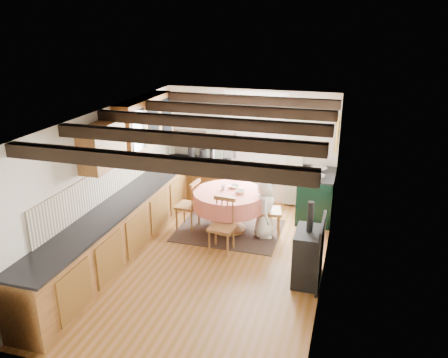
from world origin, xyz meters
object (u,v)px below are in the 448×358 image
(child_right, at_px, (265,208))
(chair_near, at_px, (221,226))
(dining_table, at_px, (229,211))
(chair_right, at_px, (270,209))
(child_far, at_px, (237,189))
(aga_range, at_px, (316,196))
(cup, at_px, (223,187))
(cast_iron_stove, at_px, (309,243))
(chair_left, at_px, (187,204))

(child_right, bearing_deg, chair_near, 129.84)
(dining_table, height_order, child_right, child_right)
(chair_right, bearing_deg, child_far, 35.09)
(chair_right, xyz_separation_m, aga_range, (0.73, 0.95, -0.02))
(child_right, bearing_deg, child_far, 28.85)
(child_far, xyz_separation_m, cup, (-0.08, -0.74, 0.31))
(child_far, bearing_deg, chair_near, 114.17)
(dining_table, height_order, child_far, child_far)
(dining_table, relative_size, aga_range, 1.26)
(aga_range, relative_size, child_right, 0.92)
(chair_near, bearing_deg, child_far, 98.54)
(chair_right, relative_size, child_far, 0.95)
(chair_near, bearing_deg, cup, 107.95)
(chair_near, distance_m, child_right, 0.95)
(aga_range, relative_size, child_far, 0.99)
(chair_near, bearing_deg, chair_right, 55.73)
(dining_table, xyz_separation_m, chair_near, (0.08, -0.77, 0.08))
(chair_right, height_order, cup, chair_right)
(chair_right, distance_m, cup, 0.94)
(aga_range, bearing_deg, dining_table, -144.73)
(child_far, bearing_deg, aga_range, -152.72)
(chair_right, bearing_deg, cast_iron_stove, -161.89)
(aga_range, distance_m, child_far, 1.55)
(child_right, bearing_deg, dining_table, 75.77)
(chair_near, relative_size, aga_range, 0.91)
(child_right, bearing_deg, aga_range, -49.15)
(cast_iron_stove, height_order, cup, cast_iron_stove)
(chair_near, bearing_deg, child_right, 55.19)
(chair_near, relative_size, child_far, 0.90)
(dining_table, bearing_deg, chair_left, -175.84)
(chair_right, distance_m, cast_iron_stove, 1.63)
(chair_right, bearing_deg, chair_near, 129.52)
(chair_left, relative_size, cup, 10.35)
(child_right, xyz_separation_m, cup, (-0.81, 0.10, 0.27))
(chair_right, relative_size, cup, 10.80)
(child_far, distance_m, child_right, 1.11)
(aga_range, bearing_deg, cast_iron_stove, -87.32)
(chair_right, height_order, child_right, child_right)
(dining_table, distance_m, chair_right, 0.76)
(child_far, bearing_deg, chair_left, 68.97)
(dining_table, bearing_deg, chair_near, -83.73)
(dining_table, height_order, cast_iron_stove, cast_iron_stove)
(aga_range, xyz_separation_m, cup, (-1.61, -0.97, 0.35))
(cast_iron_stove, bearing_deg, chair_right, 121.05)
(aga_range, distance_m, cast_iron_stove, 2.36)
(child_right, relative_size, cup, 12.32)
(chair_left, height_order, child_right, child_right)
(child_far, relative_size, cup, 11.40)
(chair_near, bearing_deg, chair_left, 144.23)
(aga_range, relative_size, cast_iron_stove, 0.80)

